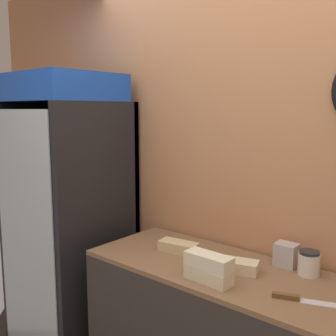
{
  "coord_description": "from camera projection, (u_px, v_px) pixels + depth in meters",
  "views": [
    {
      "loc": [
        1.01,
        -0.8,
        1.71
      ],
      "look_at": [
        -0.45,
        0.94,
        1.37
      ],
      "focal_mm": 42.0,
      "sensor_mm": 36.0,
      "label": 1
    }
  ],
  "objects": [
    {
      "name": "condiment_jar",
      "position": [
        309.0,
        263.0,
        1.92
      ],
      "size": [
        0.1,
        0.1,
        0.12
      ],
      "color": "silver",
      "rests_on": "prep_counter"
    },
    {
      "name": "sandwich_flat_left",
      "position": [
        179.0,
        247.0,
        2.23
      ],
      "size": [
        0.24,
        0.13,
        0.06
      ],
      "color": "tan",
      "rests_on": "prep_counter"
    },
    {
      "name": "sandwich_flat_right",
      "position": [
        237.0,
        266.0,
        1.96
      ],
      "size": [
        0.23,
        0.16,
        0.06
      ],
      "color": "beige",
      "rests_on": "prep_counter"
    },
    {
      "name": "chefs_knife",
      "position": [
        300.0,
        299.0,
        1.66
      ],
      "size": [
        0.31,
        0.15,
        0.02
      ],
      "color": "silver",
      "rests_on": "prep_counter"
    },
    {
      "name": "sandwich_stack_bottom",
      "position": [
        208.0,
        275.0,
        1.84
      ],
      "size": [
        0.24,
        0.1,
        0.07
      ],
      "color": "beige",
      "rests_on": "prep_counter"
    },
    {
      "name": "beverage_cooler",
      "position": [
        74.0,
        202.0,
        2.8
      ],
      "size": [
        0.73,
        0.68,
        1.94
      ],
      "color": "black",
      "rests_on": "ground_plane"
    },
    {
      "name": "napkin_dispenser",
      "position": [
        286.0,
        255.0,
        2.03
      ],
      "size": [
        0.11,
        0.09,
        0.12
      ],
      "color": "#B7B2AD",
      "rests_on": "prep_counter"
    },
    {
      "name": "sandwich_stack_middle",
      "position": [
        209.0,
        261.0,
        1.83
      ],
      "size": [
        0.23,
        0.1,
        0.07
      ],
      "color": "beige",
      "rests_on": "sandwich_stack_bottom"
    },
    {
      "name": "wall_back",
      "position": [
        260.0,
        173.0,
        2.2
      ],
      "size": [
        5.2,
        0.09,
        2.7
      ],
      "color": "tan",
      "rests_on": "ground_plane"
    }
  ]
}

